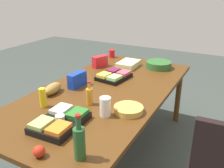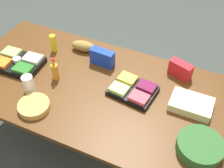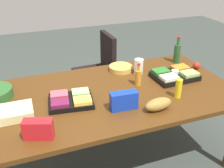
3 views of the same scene
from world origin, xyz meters
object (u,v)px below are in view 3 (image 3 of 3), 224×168
at_px(conference_table, 105,100).
at_px(mustard_bottle, 178,88).
at_px(sheet_cake, 12,113).
at_px(mayo_jar, 139,67).
at_px(chip_bag_red, 38,129).
at_px(chip_bowl, 121,68).
at_px(apple_red, 196,66).
at_px(wine_bottle, 177,53).
at_px(dressing_bottle, 138,77).
at_px(office_chair, 97,77).
at_px(veggie_tray, 175,75).
at_px(chip_bag_blue, 124,101).
at_px(fruit_platter, 71,100).
at_px(bread_loaf, 158,104).

height_order(conference_table, mustard_bottle, mustard_bottle).
bearing_deg(sheet_cake, mayo_jar, -163.57).
xyz_separation_m(chip_bag_red, sheet_cake, (0.17, -0.32, -0.03)).
relative_size(chip_bowl, sheet_cake, 0.77).
relative_size(apple_red, wine_bottle, 0.25).
height_order(dressing_bottle, apple_red, dressing_bottle).
bearing_deg(dressing_bottle, chip_bag_red, 25.90).
relative_size(wine_bottle, chip_bowl, 1.23).
bearing_deg(office_chair, wine_bottle, 132.50).
bearing_deg(veggie_tray, mustard_bottle, 61.86).
bearing_deg(chip_bowl, dressing_bottle, 94.91).
xyz_separation_m(chip_bag_red, chip_bowl, (-0.93, -0.83, -0.04)).
bearing_deg(chip_bag_blue, mayo_jar, -125.32).
bearing_deg(fruit_platter, mayo_jar, -156.91).
bearing_deg(dressing_bottle, apple_red, -171.11).
distance_m(conference_table, sheet_cake, 0.80).
bearing_deg(chip_bag_red, dressing_bottle, -154.10).
distance_m(chip_bag_blue, sheet_cake, 0.87).
bearing_deg(sheet_cake, apple_red, -172.05).
bearing_deg(apple_red, dressing_bottle, 8.89).
xyz_separation_m(dressing_bottle, mayo_jar, (-0.11, -0.22, -0.00)).
bearing_deg(office_chair, chip_bag_blue, 81.62).
bearing_deg(sheet_cake, mustard_bottle, 172.43).
distance_m(mayo_jar, sheet_cake, 1.30).
relative_size(bread_loaf, mustard_bottle, 1.40).
bearing_deg(mayo_jar, veggie_tray, 142.87).
bearing_deg(mustard_bottle, fruit_platter, -13.64).
height_order(fruit_platter, veggie_tray, veggie_tray).
bearing_deg(dressing_bottle, veggie_tray, -179.97).
distance_m(conference_table, veggie_tray, 0.76).
bearing_deg(bread_loaf, conference_table, -51.12).
bearing_deg(conference_table, chip_bowl, -128.16).
bearing_deg(apple_red, bread_loaf, 35.79).
bearing_deg(mayo_jar, chip_bag_blue, 54.68).
height_order(mayo_jar, fruit_platter, mayo_jar).
distance_m(dressing_bottle, chip_bag_blue, 0.44).
bearing_deg(mustard_bottle, bread_loaf, 24.21).
bearing_deg(chip_bag_red, sheet_cake, -62.04).
distance_m(conference_table, mustard_bottle, 0.66).
height_order(bread_loaf, chip_bag_blue, chip_bag_blue).
distance_m(conference_table, chip_bowl, 0.52).
bearing_deg(apple_red, chip_bag_blue, 23.66).
height_order(office_chair, mayo_jar, office_chair).
distance_m(chip_bag_red, chip_bag_blue, 0.69).
bearing_deg(chip_bag_blue, mustard_bottle, -179.19).
relative_size(dressing_bottle, chip_bowl, 0.89).
bearing_deg(apple_red, mustard_bottle, 40.54).
bearing_deg(mustard_bottle, apple_red, -139.46).
xyz_separation_m(office_chair, mayo_jar, (-0.18, 0.90, 0.51)).
bearing_deg(chip_bag_blue, conference_table, -77.01).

